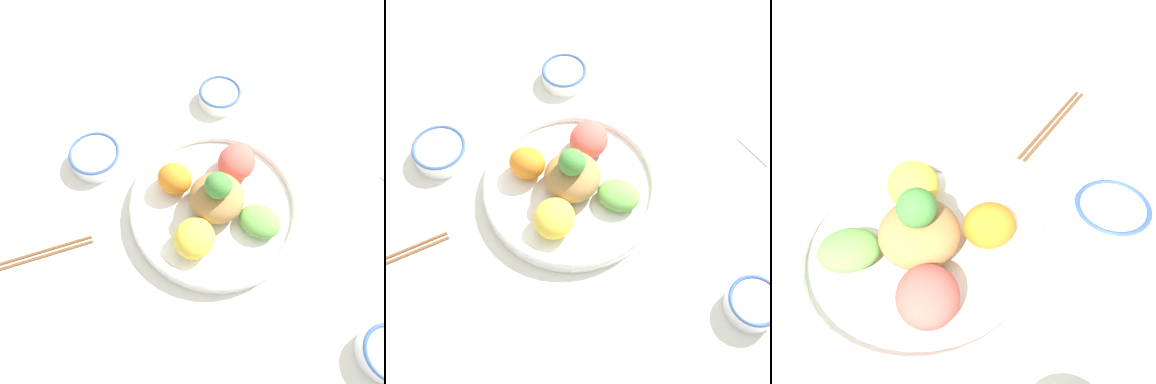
{
  "view_description": "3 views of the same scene",
  "coord_description": "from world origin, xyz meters",
  "views": [
    {
      "loc": [
        -0.2,
        0.2,
        0.67
      ],
      "look_at": [
        0.04,
        0.02,
        0.09
      ],
      "focal_mm": 35.0,
      "sensor_mm": 36.0,
      "label": 1
    },
    {
      "loc": [
        -0.35,
        0.32,
        0.88
      ],
      "look_at": [
        -0.02,
        -0.01,
        0.06
      ],
      "focal_mm": 50.0,
      "sensor_mm": 36.0,
      "label": 2
    },
    {
      "loc": [
        0.16,
        -0.35,
        0.49
      ],
      "look_at": [
        0.06,
        0.03,
        0.09
      ],
      "focal_mm": 42.0,
      "sensor_mm": 36.0,
      "label": 3
    }
  ],
  "objects": [
    {
      "name": "ground_plane",
      "position": [
        0.0,
        0.0,
        0.0
      ],
      "size": [
        2.4,
        2.4,
        0.0
      ],
      "primitive_type": "plane",
      "color": "silver"
    },
    {
      "name": "salad_platter",
      "position": [
        0.01,
        -0.02,
        0.03
      ],
      "size": [
        0.33,
        0.33,
        0.13
      ],
      "color": "white",
      "rests_on": "ground_plane"
    },
    {
      "name": "rice_bowl_blue",
      "position": [
        0.22,
        -0.2,
        0.02
      ],
      "size": [
        0.1,
        0.1,
        0.03
      ],
      "color": "white",
      "rests_on": "ground_plane"
    },
    {
      "name": "sauce_bowl_dark",
      "position": [
        0.25,
        0.1,
        0.02
      ],
      "size": [
        0.1,
        0.1,
        0.04
      ],
      "color": "white",
      "rests_on": "ground_plane"
    },
    {
      "name": "chopsticks_pair_near",
      "position": [
        0.15,
        0.31,
        0.0
      ],
      "size": [
        0.09,
        0.22,
        0.01
      ],
      "rotation": [
        0.0,
        0.0,
        1.24
      ],
      "color": "brown",
      "rests_on": "ground_plane"
    }
  ]
}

